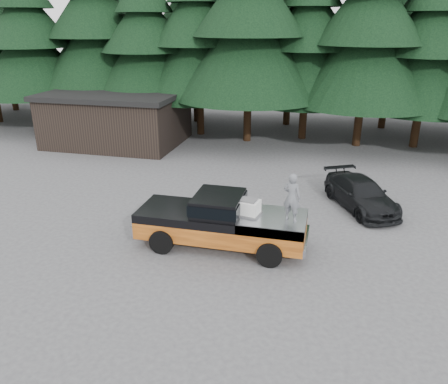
% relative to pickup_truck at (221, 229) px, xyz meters
% --- Properties ---
extents(ground, '(120.00, 120.00, 0.00)m').
position_rel_pickup_truck_xyz_m(ground, '(-0.88, -0.00, -0.67)').
color(ground, '#454547').
rests_on(ground, ground).
extents(pickup_truck, '(6.00, 2.04, 1.33)m').
position_rel_pickup_truck_xyz_m(pickup_truck, '(0.00, 0.00, 0.00)').
color(pickup_truck, orange).
rests_on(pickup_truck, ground).
extents(truck_cab, '(1.66, 1.90, 0.59)m').
position_rel_pickup_truck_xyz_m(truck_cab, '(-0.10, 0.00, 0.96)').
color(truck_cab, black).
rests_on(truck_cab, pickup_truck).
extents(air_compressor, '(0.81, 0.71, 0.49)m').
position_rel_pickup_truck_xyz_m(air_compressor, '(0.96, -0.06, 0.91)').
color(air_compressor, silver).
rests_on(air_compressor, pickup_truck).
extents(man_on_bed, '(0.68, 0.54, 1.63)m').
position_rel_pickup_truck_xyz_m(man_on_bed, '(2.39, -0.16, 1.48)').
color(man_on_bed, slate).
rests_on(man_on_bed, pickup_truck).
extents(parked_car, '(3.54, 4.66, 1.26)m').
position_rel_pickup_truck_xyz_m(parked_car, '(4.91, 4.66, -0.04)').
color(parked_car, black).
rests_on(parked_car, ground).
extents(utility_building, '(8.40, 6.40, 3.30)m').
position_rel_pickup_truck_xyz_m(utility_building, '(-9.88, 12.00, 1.00)').
color(utility_building, black).
rests_on(utility_building, ground).
extents(treeline, '(60.15, 16.05, 17.50)m').
position_rel_pickup_truck_xyz_m(treeline, '(-0.46, 17.19, 7.06)').
color(treeline, black).
rests_on(treeline, ground).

